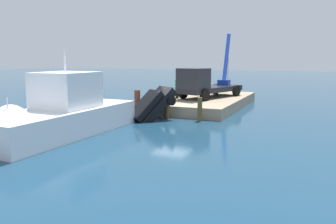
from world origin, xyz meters
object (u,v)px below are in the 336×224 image
(crane_truck, at_px, (205,83))
(dock_worker, at_px, (177,87))
(moored_yacht, at_px, (42,130))
(salvaged_car, at_px, (147,111))

(crane_truck, bearing_deg, dock_worker, -63.14)
(dock_worker, bearing_deg, moored_yacht, -7.73)
(salvaged_car, bearing_deg, dock_worker, -176.55)
(crane_truck, distance_m, moored_yacht, 15.71)
(dock_worker, xyz_separation_m, salvaged_car, (6.45, 0.39, -1.16))
(dock_worker, bearing_deg, crane_truck, 116.86)
(dock_worker, distance_m, salvaged_car, 6.57)
(salvaged_car, relative_size, moored_yacht, 0.35)
(salvaged_car, bearing_deg, crane_truck, 166.89)
(salvaged_car, height_order, moored_yacht, moored_yacht)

